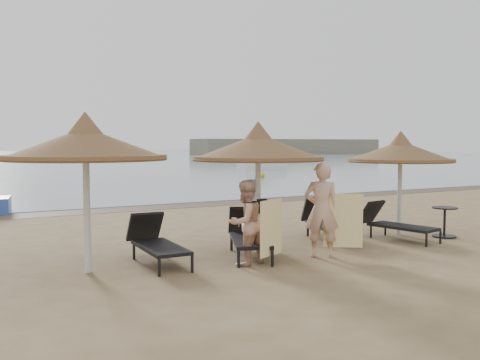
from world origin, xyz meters
The scene contains 17 objects.
ground centered at (0.00, 0.00, 0.00)m, with size 160.00×160.00×0.00m, color #8B7450.
wet_sand_strip centered at (0.00, 9.40, 0.00)m, with size 200.00×1.60×0.01m, color brown.
palapa_left centered at (-3.37, 0.90, 2.26)m, with size 2.86×2.86×2.83m.
palapa_center centered at (0.16, 0.94, 2.18)m, with size 2.76×2.76×2.74m.
palapa_right centered at (4.31, 1.03, 2.06)m, with size 2.61×2.61×2.59m.
lounger_far_left centered at (-2.04, 1.07, 0.41)m, with size 0.73×2.04×0.90m.
lounger_near_left centered at (-0.14, 0.81, 0.42)m, with size 1.45×2.18×0.93m.
lounger_near_right centered at (2.37, 1.44, 0.43)m, with size 1.35×2.25×0.96m.
lounger_far_right centered at (3.76, 0.68, 0.39)m, with size 1.01×2.04×0.87m.
side_table centered at (5.04, 0.26, 0.34)m, with size 0.60×0.60×0.73m.
person_left centered at (-0.65, 0.05, 0.93)m, with size 0.85×0.55×1.85m, color tan.
person_right centered at (1.02, -0.10, 1.10)m, with size 1.01×0.66×2.21m, color tan.
towel_left centered at (-0.30, -0.30, 0.72)m, with size 0.68×0.34×1.05m.
towel_right centered at (1.37, -0.35, 0.74)m, with size 0.65×0.45×1.08m.
bag_patterned centered at (0.16, 1.12, 1.32)m, with size 0.33×0.21×0.40m.
bag_dark centered at (0.16, 0.78, 0.99)m, with size 0.21×0.08×0.29m.
buoy_right centered at (12.59, 21.07, 0.18)m, with size 0.36×0.36×0.36m, color gold.
Camera 1 is at (-5.55, -8.56, 2.29)m, focal length 40.00 mm.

